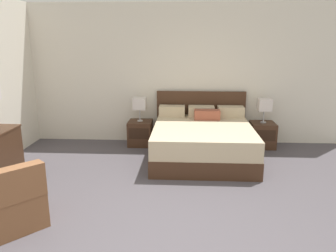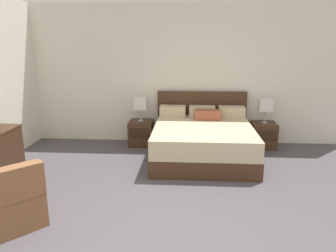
% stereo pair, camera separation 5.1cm
% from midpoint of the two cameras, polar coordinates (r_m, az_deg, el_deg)
% --- Properties ---
extents(ground_plane, '(11.21, 11.21, 0.00)m').
position_cam_midpoint_polar(ground_plane, '(3.44, -1.85, -21.05)').
color(ground_plane, '#4C474C').
extents(wall_back, '(6.94, 0.06, 2.75)m').
position_cam_midpoint_polar(wall_back, '(6.60, 0.96, 8.98)').
color(wall_back, silver).
rests_on(wall_back, ground).
extents(bed, '(1.77, 1.97, 1.05)m').
position_cam_midpoint_polar(bed, '(5.81, 5.77, -2.40)').
color(bed, '#422819').
rests_on(bed, ground).
extents(nightstand_left, '(0.46, 0.46, 0.49)m').
position_cam_midpoint_polar(nightstand_left, '(6.54, -5.06, -1.21)').
color(nightstand_left, '#422819').
rests_on(nightstand_left, ground).
extents(nightstand_right, '(0.46, 0.46, 0.49)m').
position_cam_midpoint_polar(nightstand_right, '(6.64, 15.89, -1.48)').
color(nightstand_right, '#422819').
rests_on(nightstand_right, ground).
extents(table_lamp_left, '(0.25, 0.25, 0.47)m').
position_cam_midpoint_polar(table_lamp_left, '(6.41, -5.17, 3.88)').
color(table_lamp_left, '#B7B7BC').
rests_on(table_lamp_left, nightstand_left).
extents(table_lamp_right, '(0.25, 0.25, 0.47)m').
position_cam_midpoint_polar(table_lamp_right, '(6.51, 16.24, 3.53)').
color(table_lamp_right, '#B7B7BC').
rests_on(table_lamp_right, nightstand_right).
extents(armchair_by_window, '(0.97, 0.97, 0.76)m').
position_cam_midpoint_polar(armchair_by_window, '(4.08, -26.62, -12.05)').
color(armchair_by_window, brown).
rests_on(armchair_by_window, ground).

